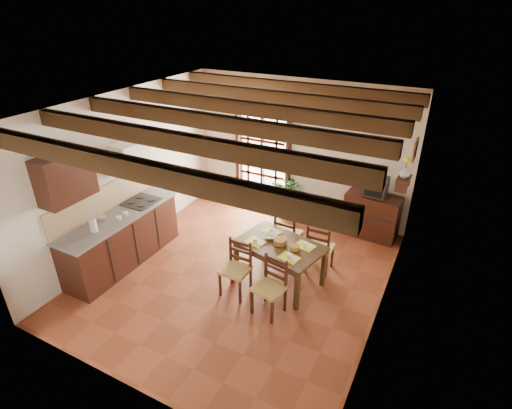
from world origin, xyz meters
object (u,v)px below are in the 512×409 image
Objects in this scene: kitchen_counter at (122,238)px; potted_plant at (289,192)px; crt_tv at (376,187)px; chair_near_left at (236,278)px; chair_near_right at (269,296)px; chair_far_left at (288,242)px; chair_far_right at (319,256)px; pendant_lamp at (286,160)px; dining_table at (280,249)px; sideboard at (371,216)px.

potted_plant is at bearing 55.95° from kitchen_counter.
kitchen_counter is 5.54× the size of crt_tv.
chair_near_left is (2.14, 0.16, -0.19)m from kitchen_counter.
chair_far_left is (-0.34, 1.45, 0.00)m from chair_near_right.
pendant_lamp reaches higher than chair_far_right.
dining_table is 1.64× the size of chair_near_left.
potted_plant is (1.89, 2.80, 0.10)m from kitchen_counter.
crt_tv is (3.58, 2.82, 0.57)m from kitchen_counter.
potted_plant is (-0.72, 2.06, -0.05)m from dining_table.
crt_tv is at bearing 63.86° from pendant_lamp.
chair_near_right is 1.99m from pendant_lamp.
chair_near_left reaches higher than dining_table.
sideboard is at bearing -109.07° from chair_far_right.
sideboard is at bearing 91.11° from crt_tv.
chair_near_right is at bearing 0.28° from kitchen_counter.
pendant_lamp is at bearing -115.03° from crt_tv.
chair_far_left is 2.22× the size of crt_tv.
crt_tv reaches higher than chair_near_right.
potted_plant is (-1.69, -0.03, 0.14)m from sideboard.
crt_tv is at bearing -85.79° from sideboard.
dining_table is 0.82m from chair_near_left.
chair_far_left is 1.07× the size of pendant_lamp.
chair_near_right is 0.89× the size of sideboard.
chair_near_right is 3.02m from crt_tv.
chair_far_right is 1.92m from pendant_lamp.
crt_tv is 0.48× the size of pendant_lamp.
chair_near_right reaches higher than dining_table.
chair_far_right is 1.76m from crt_tv.
kitchen_counter is 4.56m from sideboard.
kitchen_counter is 2.53× the size of chair_near_left.
kitchen_counter is 2.49× the size of chair_far_left.
chair_near_right is at bearing 76.18° from chair_far_right.
dining_table is at bearing -110.77° from sideboard.
potted_plant is at bearing 122.21° from dining_table.
potted_plant reaches higher than kitchen_counter.
chair_near_left is 0.66m from chair_near_right.
crt_tv is at bearing 62.18° from chair_near_left.
chair_far_left reaches higher than dining_table.
kitchen_counter reaches higher than sideboard.
dining_table is 1.46m from pendant_lamp.
chair_far_left is 0.90× the size of sideboard.
chair_near_right is 1.34m from chair_far_right.
potted_plant is at bearing 117.84° from chair_near_right.
dining_table is at bearing -113.93° from crt_tv.
kitchen_counter is at bearing -140.70° from crt_tv.
dining_table is at bearing 51.48° from chair_near_left.
pendant_lamp reaches higher than potted_plant.
sideboard is at bearing 62.23° from chair_near_left.
dining_table is 0.82m from chair_far_left.
chair_near_right is at bearing -104.87° from crt_tv.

